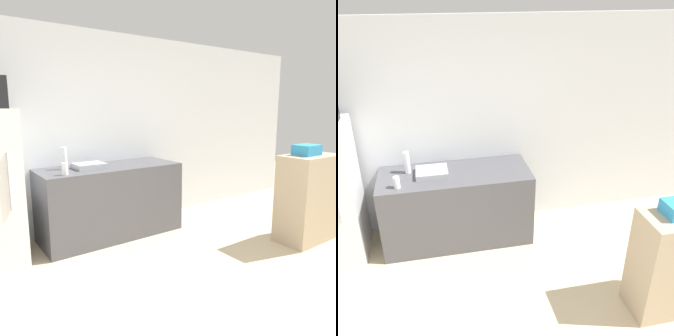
{
  "view_description": "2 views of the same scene",
  "coord_description": "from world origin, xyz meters",
  "views": [
    {
      "loc": [
        -1.61,
        -1.25,
        1.62
      ],
      "look_at": [
        0.48,
        1.65,
        0.97
      ],
      "focal_mm": 35.0,
      "sensor_mm": 36.0,
      "label": 1
    },
    {
      "loc": [
        -0.08,
        -1.44,
        2.9
      ],
      "look_at": [
        0.64,
        1.89,
        1.2
      ],
      "focal_mm": 40.0,
      "sensor_mm": 36.0,
      "label": 2
    }
  ],
  "objects": [
    {
      "name": "bottle_tall",
      "position": [
        -0.37,
        2.58,
        1.04
      ],
      "size": [
        0.07,
        0.07,
        0.26
      ],
      "primitive_type": "cylinder",
      "color": "silver",
      "rests_on": "counter"
    },
    {
      "name": "bottle_short",
      "position": [
        -0.48,
        2.24,
        0.97
      ],
      "size": [
        0.07,
        0.07,
        0.13
      ],
      "primitive_type": "cylinder",
      "color": "silver",
      "rests_on": "counter"
    },
    {
      "name": "shelf_cabinet",
      "position": [
        2.06,
        0.9,
        0.53
      ],
      "size": [
        0.77,
        0.43,
        1.07
      ],
      "primitive_type": "cube",
      "color": "tan",
      "rests_on": "ground_plane"
    },
    {
      "name": "jar",
      "position": [
        2.33,
        1.05,
        1.12
      ],
      "size": [
        0.09,
        0.09,
        0.09
      ],
      "primitive_type": "cylinder",
      "color": "red",
      "rests_on": "shelf_cabinet"
    },
    {
      "name": "wall_back",
      "position": [
        0.0,
        2.84,
        1.3
      ],
      "size": [
        8.0,
        0.06,
        2.6
      ],
      "primitive_type": "cube",
      "color": "silver",
      "rests_on": "ground_plane"
    },
    {
      "name": "basket",
      "position": [
        1.99,
        0.92,
        1.13
      ],
      "size": [
        0.3,
        0.23,
        0.13
      ],
      "primitive_type": "cube",
      "color": "#2D8EC6",
      "rests_on": "shelf_cabinet"
    },
    {
      "name": "sink_basin",
      "position": [
        -0.1,
        2.48,
        0.94
      ],
      "size": [
        0.36,
        0.3,
        0.06
      ],
      "primitive_type": "cube",
      "color": "#9EA3A8",
      "rests_on": "counter"
    },
    {
      "name": "counter",
      "position": [
        0.16,
        2.46,
        0.45
      ],
      "size": [
        1.76,
        0.7,
        0.91
      ],
      "primitive_type": "cube",
      "color": "#4C4C51",
      "rests_on": "ground_plane"
    }
  ]
}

